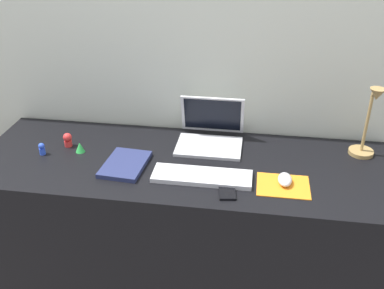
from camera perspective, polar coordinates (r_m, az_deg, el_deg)
The scene contains 13 objects.
ground_plane at distance 2.42m, azimuth -0.95°, elevation -17.43°, with size 6.00×6.00×0.00m, color #59514C.
back_wall at distance 2.24m, azimuth 0.40°, elevation 4.19°, with size 3.05×0.05×1.63m, color beige.
desk at distance 2.17m, azimuth -1.03°, elevation -10.64°, with size 1.85×0.64×0.74m, color black.
laptop at distance 2.09m, azimuth 2.39°, elevation 1.61°, with size 0.30×0.27×0.21m.
keyboard at distance 1.84m, azimuth 1.29°, elevation -4.10°, with size 0.41×0.13×0.02m, color silver.
mousepad at distance 1.83m, azimuth 11.59°, elevation -5.19°, with size 0.21×0.17×0.00m, color orange.
mouse at distance 1.84m, azimuth 11.81°, elevation -4.40°, with size 0.06×0.10×0.03m, color silver.
cell_phone at distance 1.77m, azimuth 4.49°, elevation -5.86°, with size 0.06×0.13×0.01m, color black.
desk_lamp at distance 2.07m, azimuth 21.65°, elevation 2.43°, with size 0.11×0.15×0.34m.
notebook_pad at distance 1.94m, azimuth -8.54°, elevation -2.52°, with size 0.17×0.24×0.02m, color navy.
toy_figurine_blue at distance 2.11m, azimuth -18.66°, elevation -0.51°, with size 0.03×0.03×0.06m.
toy_figurine_red at distance 2.15m, azimuth -15.63°, elevation 0.63°, with size 0.04×0.04×0.07m.
toy_figurine_green at distance 2.09m, azimuth -14.16°, elevation -0.35°, with size 0.04×0.04×0.05m, color green.
Camera 1 is at (0.29, -1.65, 1.74)m, focal length 41.65 mm.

